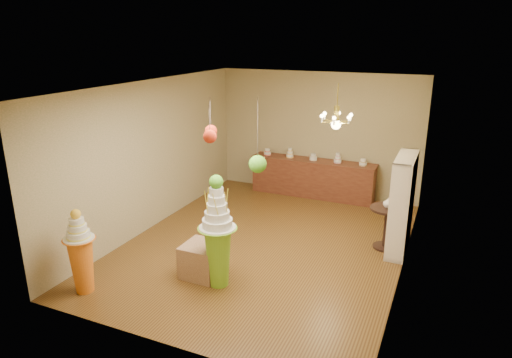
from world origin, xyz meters
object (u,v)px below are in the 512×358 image
at_px(pedestal_green, 218,242).
at_px(round_table, 386,222).
at_px(sideboard, 312,177).
at_px(pedestal_orange, 81,258).

bearing_deg(pedestal_green, round_table, 47.18).
bearing_deg(sideboard, pedestal_green, -91.63).
height_order(pedestal_green, pedestal_orange, pedestal_green).
height_order(pedestal_orange, round_table, pedestal_orange).
xyz_separation_m(pedestal_orange, sideboard, (1.96, 5.65, -0.09)).
xyz_separation_m(pedestal_orange, round_table, (4.06, 3.43, -0.05)).
relative_size(pedestal_orange, sideboard, 0.45).
bearing_deg(sideboard, round_table, -46.58).
relative_size(pedestal_green, pedestal_orange, 1.34).
xyz_separation_m(sideboard, round_table, (2.10, -2.22, 0.05)).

